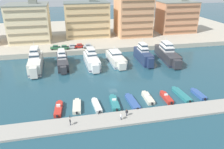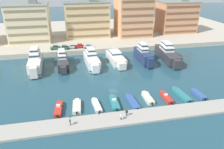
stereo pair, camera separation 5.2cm
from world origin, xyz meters
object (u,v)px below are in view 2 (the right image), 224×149
Objects in this scene: motorboat_red_far_left at (59,109)px; motorboat_blue_far_right at (198,94)px; motorboat_red_mid_right at (166,97)px; yacht_charcoal_left at (62,60)px; motorboat_white_mid_left at (97,105)px; car_silver_mid_left at (72,46)px; motorboat_cream_left at (77,106)px; pedestrian_mid_deck at (70,121)px; car_green_far_left at (55,47)px; car_silver_center at (88,46)px; motorboat_blue_center at (132,102)px; yacht_charcoal_center_right at (167,54)px; pedestrian_near_edge at (121,116)px; yacht_ivory_far_left at (36,61)px; motorboat_teal_center_left at (114,103)px; motorboat_teal_right at (181,95)px; motorboat_cream_center_right at (148,98)px; car_green_left at (64,47)px; yacht_navy_center at (144,55)px; pedestrian_far_side at (127,112)px; car_red_center_left at (79,46)px; yacht_white_mid_left at (92,59)px; yacht_ivory_center_left at (116,58)px.

motorboat_blue_far_right is (38.25, -0.29, -0.10)m from motorboat_red_far_left.
motorboat_blue_far_right is (9.66, -0.02, -0.10)m from motorboat_red_mid_right.
yacht_charcoal_left is 2.51× the size of motorboat_white_mid_left.
yacht_charcoal_left is at bearing -105.75° from car_silver_mid_left.
pedestrian_mid_deck is at bearing -103.96° from motorboat_cream_left.
car_green_far_left is 1.00× the size of car_silver_center.
motorboat_blue_center is 9.61m from motorboat_red_mid_right.
motorboat_white_mid_left is 28.76m from motorboat_blue_far_right.
yacht_charcoal_center_right is 45.69m from pedestrian_near_edge.
yacht_ivory_far_left is 47.55m from motorboat_red_mid_right.
car_silver_mid_left is at bearing 101.19° from motorboat_teal_center_left.
motorboat_teal_right is (28.97, 0.24, -0.05)m from motorboat_cream_left.
motorboat_red_far_left is 33.49m from motorboat_teal_right.
motorboat_cream_center_right is at bearing 170.52° from motorboat_red_mid_right.
car_green_left is at bearing 99.59° from motorboat_white_mid_left.
motorboat_red_mid_right is at bearing -0.54° from motorboat_red_far_left.
motorboat_blue_far_right is (46.45, -30.06, -2.33)m from yacht_ivory_far_left.
pedestrian_near_edge is at bearing -116.55° from yacht_navy_center.
yacht_charcoal_left is at bearing -79.04° from car_green_far_left.
car_silver_center reaches higher than motorboat_blue_far_right.
yacht_ivory_far_left reaches higher than yacht_charcoal_center_right.
yacht_charcoal_left is 4.28× the size of car_green_left.
car_green_far_left is 0.98× the size of car_silver_mid_left.
motorboat_cream_center_right is 1.66× the size of car_silver_center.
car_silver_mid_left is 2.48× the size of pedestrian_far_side.
yacht_ivory_far_left is 2.77× the size of motorboat_white_mid_left.
yacht_charcoal_center_right reaches higher than car_silver_mid_left.
yacht_ivory_far_left is 1.11× the size of yacht_charcoal_left.
motorboat_teal_center_left reaches higher than motorboat_blue_center.
car_red_center_left is 2.46× the size of pedestrian_mid_deck.
motorboat_red_mid_right is 49.63m from car_red_center_left.
car_green_far_left is (-25.24, 44.47, 2.51)m from motorboat_cream_center_right.
motorboat_red_mid_right is 14.22m from pedestrian_far_side.
motorboat_teal_right is (19.33, 0.63, -0.14)m from motorboat_teal_center_left.
pedestrian_mid_deck is (-16.32, -6.96, 1.17)m from motorboat_blue_center.
pedestrian_mid_deck is (2.66, -7.17, 1.01)m from motorboat_red_far_left.
car_green_far_left reaches higher than motorboat_red_mid_right.
car_green_far_left and car_green_left have the same top height.
pedestrian_mid_deck is (-35.59, -6.89, 1.11)m from motorboat_blue_far_right.
motorboat_teal_center_left is 19.34m from motorboat_teal_right.
car_green_far_left reaches higher than pedestrian_far_side.
yacht_charcoal_center_right is 2.85× the size of motorboat_teal_center_left.
motorboat_teal_center_left is (2.30, -28.76, -1.76)m from yacht_white_mid_left.
yacht_ivory_center_left is 29.24m from motorboat_cream_center_right.
yacht_navy_center is at bearing 102.15° from motorboat_blue_far_right.
yacht_white_mid_left is at bearing 93.50° from pedestrian_near_edge.
yacht_white_mid_left is 2.66× the size of motorboat_blue_far_right.
motorboat_cream_left is 0.84× the size of motorboat_blue_center.
car_red_center_left is at bearing 98.02° from pedestrian_far_side.
yacht_ivory_center_left reaches higher than pedestrian_near_edge.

